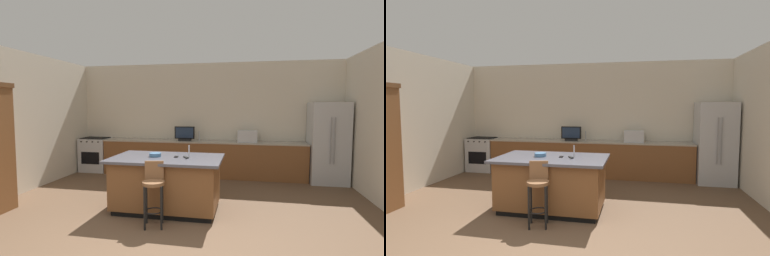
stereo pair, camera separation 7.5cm
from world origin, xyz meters
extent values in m
cube|color=beige|center=(0.00, 4.71, 1.48)|extent=(7.45, 0.12, 2.96)
cube|color=beige|center=(-3.53, 2.36, 1.48)|extent=(0.12, 5.11, 2.96)
cube|color=brown|center=(-0.03, 4.33, 0.44)|extent=(5.21, 0.60, 0.88)
cube|color=#9E9384|center=(-0.03, 4.33, 0.90)|extent=(5.24, 0.62, 0.04)
cube|color=black|center=(-0.24, 1.81, 0.04)|extent=(1.68, 0.93, 0.09)
cube|color=brown|center=(-0.24, 1.81, 0.49)|extent=(1.76, 1.01, 0.80)
cube|color=#4C4C56|center=(-0.24, 1.81, 0.91)|extent=(1.92, 1.17, 0.04)
cube|color=#B7BABF|center=(3.00, 4.26, 0.95)|extent=(0.82, 0.75, 1.91)
cylinder|color=gray|center=(2.96, 3.85, 1.05)|extent=(0.02, 0.02, 1.05)
cylinder|color=gray|center=(3.04, 3.85, 1.05)|extent=(0.02, 0.02, 1.05)
cube|color=#B7BABF|center=(-3.04, 4.33, 0.46)|extent=(0.76, 0.60, 0.92)
cube|color=black|center=(-3.04, 4.03, 0.41)|extent=(0.53, 0.01, 0.33)
cube|color=black|center=(-3.04, 4.33, 0.93)|extent=(0.68, 0.50, 0.02)
cylinder|color=black|center=(-3.29, 4.02, 0.86)|extent=(0.04, 0.03, 0.04)
cylinder|color=black|center=(-3.12, 4.02, 0.86)|extent=(0.04, 0.03, 0.04)
cylinder|color=black|center=(-2.96, 4.02, 0.86)|extent=(0.04, 0.03, 0.04)
cylinder|color=black|center=(-2.79, 4.02, 0.86)|extent=(0.04, 0.03, 0.04)
cube|color=#B7BABF|center=(1.14, 4.33, 1.06)|extent=(0.48, 0.36, 0.29)
cube|color=black|center=(-0.47, 4.28, 0.94)|extent=(0.32, 0.16, 0.05)
cube|color=black|center=(-0.47, 4.28, 1.13)|extent=(0.53, 0.05, 0.32)
cube|color=#1E2D47|center=(-0.47, 4.25, 1.13)|extent=(0.46, 0.01, 0.27)
cylinder|color=#B2B2B7|center=(-0.11, 4.43, 1.04)|extent=(0.02, 0.02, 0.24)
cylinder|color=#B2B2B7|center=(0.16, 1.81, 1.04)|extent=(0.02, 0.02, 0.22)
cylinder|color=brown|center=(-0.24, 1.08, 0.67)|extent=(0.34, 0.34, 0.05)
cube|color=brown|center=(-0.27, 1.23, 0.84)|extent=(0.29, 0.10, 0.28)
cylinder|color=black|center=(-0.33, 0.94, 0.32)|extent=(0.03, 0.03, 0.65)
cylinder|color=black|center=(-0.09, 0.99, 0.32)|extent=(0.03, 0.03, 0.65)
cylinder|color=black|center=(-0.39, 1.18, 0.32)|extent=(0.03, 0.03, 0.65)
cylinder|color=black|center=(-0.15, 1.23, 0.32)|extent=(0.03, 0.03, 0.65)
torus|color=black|center=(-0.24, 1.08, 0.24)|extent=(0.28, 0.28, 0.02)
cylinder|color=#3F668C|center=(-0.46, 1.83, 0.97)|extent=(0.21, 0.21, 0.06)
cube|color=black|center=(-0.08, 1.85, 0.94)|extent=(0.09, 0.16, 0.01)
cube|color=black|center=(0.10, 1.81, 0.94)|extent=(0.12, 0.17, 0.02)
camera|label=1|loc=(1.12, -2.90, 1.82)|focal=26.54mm
camera|label=2|loc=(1.20, -2.88, 1.82)|focal=26.54mm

